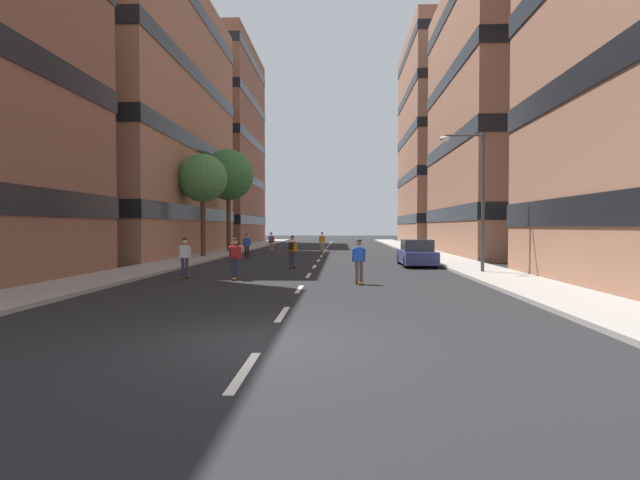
{
  "coord_description": "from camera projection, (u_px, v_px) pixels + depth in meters",
  "views": [
    {
      "loc": [
        1.51,
        -9.51,
        2.25
      ],
      "look_at": [
        0.0,
        25.31,
        1.3
      ],
      "focal_mm": 27.54,
      "sensor_mm": 36.0,
      "label": 1
    }
  ],
  "objects": [
    {
      "name": "skater_2",
      "position": [
        247.0,
        244.0,
        34.84
      ],
      "size": [
        0.54,
        0.91,
        1.78
      ],
      "color": "brown",
      "rests_on": "ground_plane"
    },
    {
      "name": "street_tree_near",
      "position": [
        228.0,
        175.0,
        43.26
      ],
      "size": [
        4.47,
        4.47,
        8.92
      ],
      "color": "#4C3823",
      "rests_on": "sidewalk_left"
    },
    {
      "name": "skater_1",
      "position": [
        235.0,
        256.0,
        20.76
      ],
      "size": [
        0.55,
        0.91,
        1.78
      ],
      "color": "brown",
      "rests_on": "ground_plane"
    },
    {
      "name": "skater_4",
      "position": [
        322.0,
        241.0,
        44.25
      ],
      "size": [
        0.53,
        0.9,
        1.78
      ],
      "color": "brown",
      "rests_on": "ground_plane"
    },
    {
      "name": "skater_0",
      "position": [
        271.0,
        241.0,
        42.97
      ],
      "size": [
        0.56,
        0.92,
        1.78
      ],
      "color": "brown",
      "rests_on": "ground_plane"
    },
    {
      "name": "street_tree_mid",
      "position": [
        203.0,
        179.0,
        35.3
      ],
      "size": [
        3.48,
        3.48,
        7.37
      ],
      "color": "#4C3823",
      "rests_on": "sidewalk_left"
    },
    {
      "name": "skater_5",
      "position": [
        359.0,
        259.0,
        19.18
      ],
      "size": [
        0.56,
        0.92,
        1.78
      ],
      "color": "brown",
      "rests_on": "ground_plane"
    },
    {
      "name": "streetlamp_right",
      "position": [
        475.0,
        187.0,
        23.04
      ],
      "size": [
        2.13,
        0.3,
        6.5
      ],
      "color": "#3F3F44",
      "rests_on": "sidewalk_right"
    },
    {
      "name": "building_right_mid",
      "position": [
        532.0,
        117.0,
        38.52
      ],
      "size": [
        13.28,
        17.92,
        21.54
      ],
      "color": "#9E6B51",
      "rests_on": "ground_plane"
    },
    {
      "name": "sidewalk_right",
      "position": [
        423.0,
        252.0,
        41.67
      ],
      "size": [
        2.9,
        79.33,
        0.14
      ],
      "primitive_type": "cube",
      "color": "#9E9991",
      "rests_on": "ground_plane"
    },
    {
      "name": "sidewalk_left",
      "position": [
        226.0,
        252.0,
        42.4
      ],
      "size": [
        2.9,
        79.33,
        0.14
      ],
      "primitive_type": "cube",
      "color": "#9E9991",
      "rests_on": "ground_plane"
    },
    {
      "name": "parked_car_near",
      "position": [
        417.0,
        254.0,
        28.01
      ],
      "size": [
        1.82,
        4.4,
        1.52
      ],
      "color": "navy",
      "rests_on": "ground_plane"
    },
    {
      "name": "building_left_far",
      "position": [
        205.0,
        145.0,
        64.54
      ],
      "size": [
        13.28,
        18.26,
        25.71
      ],
      "color": "brown",
      "rests_on": "ground_plane"
    },
    {
      "name": "skater_3",
      "position": [
        292.0,
        249.0,
        26.75
      ],
      "size": [
        0.57,
        0.92,
        1.78
      ],
      "color": "brown",
      "rests_on": "ground_plane"
    },
    {
      "name": "skater_6",
      "position": [
        185.0,
        256.0,
        21.4
      ],
      "size": [
        0.54,
        0.91,
        1.78
      ],
      "color": "brown",
      "rests_on": "ground_plane"
    },
    {
      "name": "building_right_far",
      "position": [
        458.0,
        140.0,
        63.1
      ],
      "size": [
        13.28,
        18.82,
        26.62
      ],
      "color": "#9E6B51",
      "rests_on": "ground_plane"
    },
    {
      "name": "ground_plane",
      "position": [
        322.0,
        255.0,
        38.43
      ],
      "size": [
        173.07,
        173.07,
        0.0
      ],
      "primitive_type": "plane",
      "color": "black"
    },
    {
      "name": "building_left_mid",
      "position": [
        120.0,
        119.0,
        39.94
      ],
      "size": [
        13.28,
        23.98,
        21.94
      ],
      "color": "#9E6B51",
      "rests_on": "ground_plane"
    },
    {
      "name": "lane_markings",
      "position": [
        323.0,
        254.0,
        40.09
      ],
      "size": [
        0.16,
        67.2,
        0.01
      ],
      "color": "silver",
      "rests_on": "ground_plane"
    }
  ]
}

